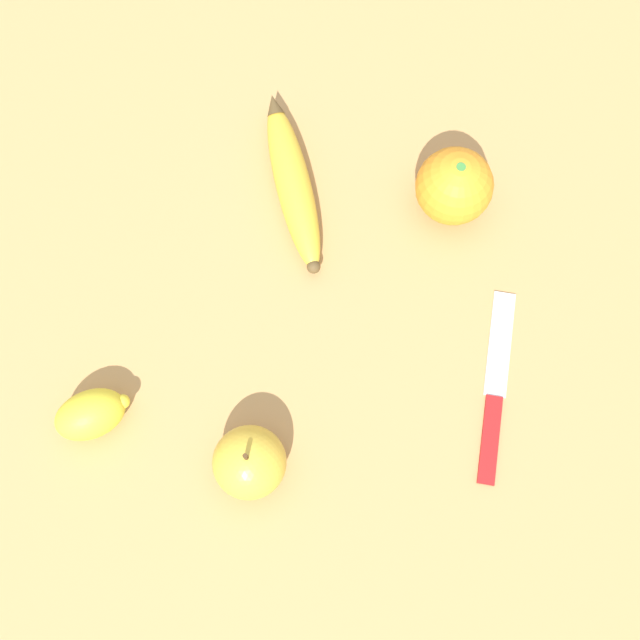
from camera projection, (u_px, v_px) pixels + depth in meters
ground_plane at (313, 287)px, 0.78m from camera, size 3.00×3.00×0.00m
banana at (293, 182)px, 0.79m from camera, size 0.07×0.21×0.04m
orange at (454, 186)px, 0.77m from camera, size 0.08×0.08×0.08m
apple at (249, 462)px, 0.69m from camera, size 0.07×0.07×0.07m
lemon at (91, 414)px, 0.71m from camera, size 0.07×0.05×0.05m
paring_knife at (495, 392)px, 0.74m from camera, size 0.12×0.18×0.01m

